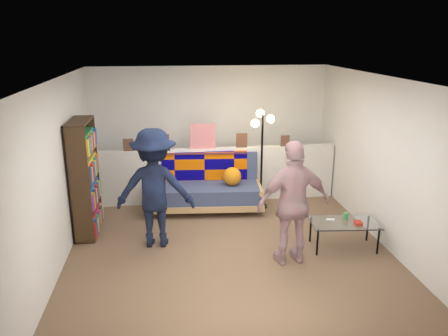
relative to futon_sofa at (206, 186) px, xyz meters
name	(u,v)px	position (x,y,z in m)	size (l,w,h in m)	color
ground	(228,244)	(0.18, -1.46, -0.40)	(5.00, 5.00, 0.00)	brown
room_shell	(223,126)	(0.18, -0.99, 1.27)	(4.60, 5.05, 2.45)	silver
half_wall_ledge	(214,175)	(0.18, 0.34, 0.10)	(4.45, 0.15, 1.00)	silver
ledge_decor	(201,139)	(-0.04, 0.32, 0.78)	(2.97, 0.02, 0.45)	brown
futon_sofa	(206,186)	(0.00, 0.00, 0.00)	(2.05, 1.10, 0.85)	tan
bookshelf	(85,182)	(-1.90, -0.75, 0.42)	(0.29, 0.88, 1.76)	#311E10
coffee_table	(345,224)	(1.83, -1.77, -0.03)	(0.99, 0.60, 0.49)	black
floor_lamp	(262,140)	(0.96, -0.06, 0.83)	(0.40, 0.34, 1.73)	black
person_left	(155,188)	(-0.84, -1.30, 0.47)	(1.11, 0.64, 1.73)	black
person_right	(294,204)	(0.97, -2.06, 0.44)	(0.98, 0.41, 1.68)	pink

